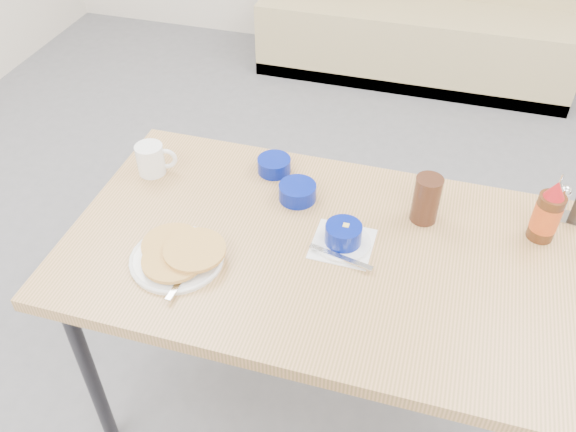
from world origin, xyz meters
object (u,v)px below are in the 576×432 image
(booth_bench, at_px, (418,18))
(butter_bowl, at_px, (274,165))
(coffee_mug, at_px, (152,159))
(creamer_bowl, at_px, (297,192))
(grits_setting, at_px, (343,237))
(pancake_plate, at_px, (178,255))
(dining_table, at_px, (321,263))
(condiment_caddy, at_px, (570,206))
(syrup_bottle, at_px, (547,214))
(amber_tumbler, at_px, (426,199))

(booth_bench, height_order, butter_bowl, booth_bench)
(booth_bench, xyz_separation_m, coffee_mug, (-0.59, -2.35, 0.46))
(creamer_bowl, bearing_deg, grits_setting, -42.16)
(pancake_plate, bearing_deg, dining_table, 23.19)
(pancake_plate, xyz_separation_m, condiment_caddy, (0.99, 0.47, 0.03))
(dining_table, relative_size, syrup_bottle, 7.30)
(dining_table, height_order, amber_tumbler, amber_tumbler)
(pancake_plate, xyz_separation_m, grits_setting, (0.40, 0.18, 0.01))
(amber_tumbler, bearing_deg, syrup_bottle, 2.71)
(condiment_caddy, xyz_separation_m, syrup_bottle, (-0.07, -0.10, 0.04))
(booth_bench, relative_size, creamer_bowl, 17.17)
(pancake_plate, bearing_deg, coffee_mug, 124.95)
(grits_setting, height_order, syrup_bottle, syrup_bottle)
(amber_tumbler, distance_m, condiment_caddy, 0.41)
(booth_bench, relative_size, coffee_mug, 15.36)
(creamer_bowl, distance_m, amber_tumbler, 0.37)
(coffee_mug, distance_m, amber_tumbler, 0.83)
(booth_bench, xyz_separation_m, grits_setting, (0.05, -2.51, 0.44))
(creamer_bowl, distance_m, condiment_caddy, 0.77)
(grits_setting, relative_size, syrup_bottle, 0.94)
(booth_bench, relative_size, dining_table, 1.36)
(pancake_plate, distance_m, creamer_bowl, 0.41)
(grits_setting, bearing_deg, syrup_bottle, 19.69)
(coffee_mug, relative_size, grits_setting, 0.68)
(butter_bowl, distance_m, condiment_caddy, 0.87)
(dining_table, height_order, pancake_plate, pancake_plate)
(creamer_bowl, bearing_deg, pancake_plate, -125.06)
(creamer_bowl, relative_size, syrup_bottle, 0.58)
(booth_bench, distance_m, creamer_bowl, 2.40)
(pancake_plate, xyz_separation_m, coffee_mug, (-0.23, 0.33, 0.03))
(pancake_plate, xyz_separation_m, creamer_bowl, (0.23, 0.33, 0.01))
(dining_table, xyz_separation_m, creamer_bowl, (-0.12, 0.18, 0.09))
(dining_table, distance_m, grits_setting, 0.11)
(coffee_mug, bearing_deg, pancake_plate, -55.05)
(syrup_bottle, bearing_deg, pancake_plate, -158.50)
(butter_bowl, relative_size, amber_tumbler, 0.72)
(booth_bench, bearing_deg, grits_setting, -88.85)
(booth_bench, xyz_separation_m, creamer_bowl, (-0.12, -2.35, 0.43))
(coffee_mug, relative_size, syrup_bottle, 0.64)
(pancake_plate, relative_size, coffee_mug, 2.18)
(booth_bench, xyz_separation_m, dining_table, (0.00, -2.53, 0.35))
(butter_bowl, height_order, amber_tumbler, amber_tumbler)
(butter_bowl, relative_size, syrup_bottle, 0.54)
(amber_tumbler, height_order, syrup_bottle, syrup_bottle)
(amber_tumbler, height_order, condiment_caddy, amber_tumbler)
(dining_table, xyz_separation_m, butter_bowl, (-0.23, 0.29, 0.08))
(coffee_mug, bearing_deg, grits_setting, -13.67)
(butter_bowl, distance_m, syrup_bottle, 0.80)
(condiment_caddy, bearing_deg, pancake_plate, -145.87)
(grits_setting, xyz_separation_m, creamer_bowl, (-0.17, 0.15, -0.00))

